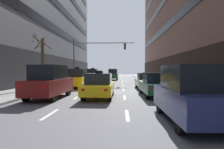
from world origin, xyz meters
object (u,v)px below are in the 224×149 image
car_driving_3 (100,75)px  taxi_driving_4 (77,78)px  car_driving_2 (49,82)px  car_driving_5 (113,74)px  taxi_driving_1 (93,75)px  traffic_signal_0 (92,53)px  taxi_driving_0 (99,86)px  car_parked_2 (146,81)px  car_parked_0 (190,94)px  pedestrian_1 (171,78)px  car_parked_1 (156,85)px  pedestrian_0 (172,80)px  street_tree_0 (42,61)px

car_driving_3 → taxi_driving_4: 21.14m
car_driving_2 → car_driving_5: bearing=81.5°
taxi_driving_1 → traffic_signal_0: traffic_signal_0 is taller
taxi_driving_1 → car_driving_3: 9.87m
taxi_driving_0 → car_parked_2: 7.30m
car_parked_2 → taxi_driving_1: bearing=120.7°
car_parked_0 → pedestrian_1: size_ratio=2.79×
car_parked_0 → taxi_driving_4: bearing=119.4°
car_parked_1 → pedestrian_0: 3.68m
taxi_driving_1 → car_driving_3: taxi_driving_1 is taller
taxi_driving_4 → pedestrian_0: size_ratio=2.81×
taxi_driving_0 → car_driving_5: (0.06, 22.31, 0.20)m
taxi_driving_1 → car_driving_5: 5.23m
car_driving_3 → car_parked_0: car_parked_0 is taller
car_driving_5 → traffic_signal_0: (-2.67, -8.26, 3.36)m
taxi_driving_4 → car_parked_1: 9.34m
taxi_driving_0 → traffic_signal_0: bearing=100.5°
pedestrian_0 → car_driving_2: bearing=-154.8°
taxi_driving_0 → car_driving_5: car_driving_5 is taller
car_driving_3 → taxi_driving_4: (0.01, -21.13, 0.24)m
taxi_driving_4 → car_parked_0: bearing=-60.6°
taxi_driving_4 → car_parked_2: taxi_driving_4 is taller
taxi_driving_0 → car_driving_2: (-3.32, -0.37, 0.28)m
street_tree_0 → pedestrian_0: street_tree_0 is taller
taxi_driving_1 → car_driving_5: size_ratio=0.99×
taxi_driving_0 → car_driving_2: car_driving_2 is taller
taxi_driving_4 → street_tree_0: size_ratio=0.78×
traffic_signal_0 → taxi_driving_4: bearing=-94.2°
car_parked_2 → traffic_signal_0: bearing=129.7°
street_tree_0 → pedestrian_1: 13.63m
car_parked_2 → traffic_signal_0: (-6.60, 7.94, 3.60)m
car_parked_0 → street_tree_0: bearing=132.3°
car_driving_3 → car_driving_5: car_driving_5 is taller
car_driving_2 → car_driving_5: car_driving_2 is taller
car_driving_5 → car_parked_0: (3.93, -27.99, 0.01)m
taxi_driving_0 → pedestrian_1: size_ratio=2.89×
taxi_driving_1 → street_tree_0: (-3.21, -12.46, 1.74)m
pedestrian_1 → taxi_driving_0: bearing=-131.6°
car_driving_5 → car_parked_0: size_ratio=0.99×
car_driving_2 → traffic_signal_0: 14.80m
taxi_driving_4 → pedestrian_1: bearing=5.1°
pedestrian_0 → pedestrian_1: bearing=75.8°
taxi_driving_1 → car_driving_2: 18.58m
taxi_driving_4 → car_driving_5: size_ratio=0.98×
car_driving_5 → car_parked_2: bearing=-76.4°
traffic_signal_0 → pedestrian_1: size_ratio=5.62×
car_driving_2 → car_driving_3: size_ratio=1.10×
car_driving_3 → car_parked_2: bearing=-72.0°
car_driving_3 → taxi_driving_0: bearing=-83.6°
car_parked_0 → pedestrian_1: (2.96, 13.52, -0.01)m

